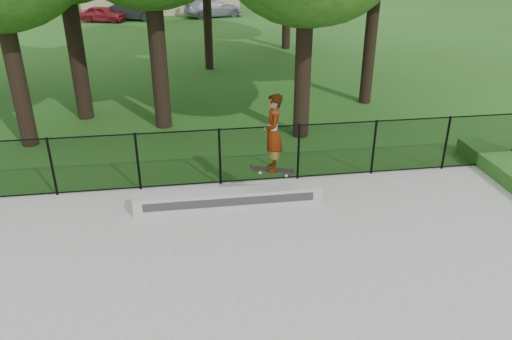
% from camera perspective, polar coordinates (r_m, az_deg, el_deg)
% --- Properties ---
extents(grind_ledge, '(4.35, 0.40, 0.41)m').
position_cam_1_polar(grind_ledge, '(11.60, -3.12, -3.29)').
color(grind_ledge, '#B7B7B2').
rests_on(grind_ledge, concrete_slab).
extents(car_a, '(3.50, 2.29, 1.11)m').
position_cam_1_polar(car_a, '(38.89, -17.15, 16.67)').
color(car_a, maroon).
rests_on(car_a, ground).
extents(car_b, '(3.73, 2.29, 1.27)m').
position_cam_1_polar(car_b, '(39.08, -13.89, 17.20)').
color(car_b, black).
rests_on(car_b, ground).
extents(car_c, '(4.40, 2.75, 1.29)m').
position_cam_1_polar(car_c, '(39.80, -4.91, 17.96)').
color(car_c, gray).
rests_on(car_c, ground).
extents(skater_airborne, '(0.83, 0.67, 1.91)m').
position_cam_1_polar(skater_airborne, '(10.94, 1.96, 4.10)').
color(skater_airborne, black).
rests_on(skater_airborne, ground).
extents(chainlink_fence, '(16.06, 0.06, 1.50)m').
position_cam_1_polar(chainlink_fence, '(12.42, -4.15, 1.54)').
color(chainlink_fence, black).
rests_on(chainlink_fence, concrete_slab).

